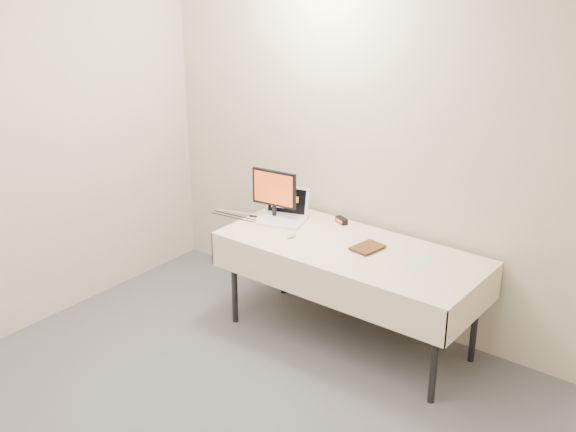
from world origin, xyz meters
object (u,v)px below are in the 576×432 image
Objects in this scene: table at (350,255)px; book at (359,231)px; laptop at (284,212)px; monitor at (274,191)px.

table is 8.46× the size of book.
laptop is 1.86× the size of book.
monitor reaches higher than table.
book reaches higher than table.
laptop is 0.18m from monitor.
laptop is (-0.67, 0.11, 0.12)m from table.
monitor reaches higher than book.
table is 0.18m from book.
monitor is (-0.74, 0.09, 0.28)m from table.
laptop is 1.08× the size of monitor.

